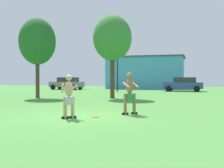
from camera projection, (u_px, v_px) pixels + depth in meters
ground_plane at (77, 117)px, 10.90m from camera, size 80.00×80.00×0.00m
player_near at (69, 96)px, 10.38m from camera, size 0.72×0.74×1.63m
player_in_green at (130, 92)px, 11.52m from camera, size 0.75×0.82×1.74m
frisbee at (96, 117)px, 10.80m from camera, size 0.30×0.30×0.03m
car_gray_near_post at (67, 83)px, 36.38m from camera, size 4.36×2.15×1.58m
car_blue_mid_lot at (184, 84)px, 31.34m from camera, size 4.38×2.18×1.58m
lamp_post at (118, 60)px, 29.96m from camera, size 0.60×0.24×5.51m
outbuilding_behind_lot at (147, 73)px, 40.34m from camera, size 10.74×7.18×4.50m
tree_right_field at (112, 38)px, 20.66m from camera, size 2.86×2.86×6.15m
tree_near_building at (37, 42)px, 20.99m from camera, size 2.74×2.74×6.00m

